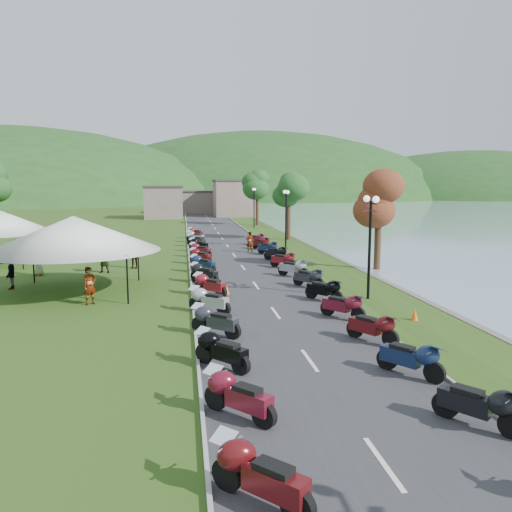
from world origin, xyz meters
name	(u,v)px	position (x,y,z in m)	size (l,w,h in m)	color
road	(227,246)	(0.00, 40.00, 0.01)	(7.00, 120.00, 0.02)	#353537
hills_backdrop	(193,197)	(0.00, 200.00, 0.00)	(360.00, 120.00, 76.00)	#285621
far_building	(194,201)	(-2.00, 85.00, 2.50)	(18.00, 16.00, 5.00)	gray
moto_row_left	(207,279)	(-2.75, 21.41, 0.55)	(2.60, 52.54, 1.10)	#331411
moto_row_right	(300,273)	(2.68, 22.70, 0.55)	(2.60, 37.52, 1.10)	#331411
vendor_tent_main	(75,255)	(-9.49, 21.62, 2.00)	(5.83, 5.83, 4.00)	white
tree_lakeside	(379,215)	(8.73, 26.20, 3.58)	(2.58, 2.58, 7.15)	#275F24
pedestrian_a	(91,304)	(-8.32, 18.85, 0.00)	(0.65, 0.48, 1.80)	slate
pedestrian_b	(101,259)	(-10.14, 33.48, 0.00)	(0.95, 0.52, 1.96)	slate
pedestrian_c	(11,289)	(-13.21, 23.04, 0.00)	(1.23, 0.51, 1.90)	slate
traffic_cone_near	(237,469)	(-3.00, 3.84, 0.26)	(0.33, 0.33, 0.51)	#F2590C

